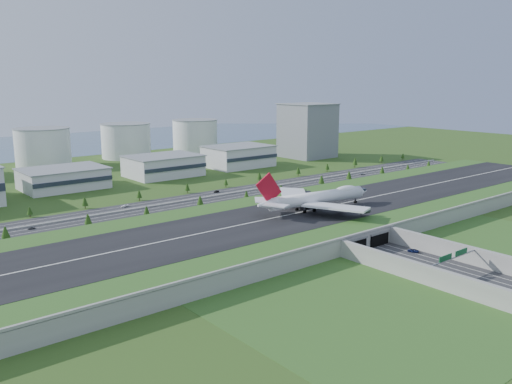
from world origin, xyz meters
TOP-DOWN VIEW (x-y plane):
  - ground at (0.00, 0.00)m, footprint 1200.00×1200.00m
  - airfield_deck at (0.00, -0.09)m, footprint 520.00×100.00m
  - underpass_road at (0.00, -99.42)m, footprint 38.80×120.40m
  - sign_gantry_near at (0.00, -95.04)m, footprint 38.70×0.70m
  - north_expressway at (0.00, 95.00)m, footprint 560.00×36.00m
  - tree_row at (19.31, 95.81)m, footprint 500.39×48.75m
  - hangar_mid_a at (-60.00, 190.00)m, footprint 58.00×42.00m
  - hangar_mid_b at (25.00, 190.00)m, footprint 58.00×42.00m
  - hangar_mid_c at (105.00, 190.00)m, footprint 58.00×42.00m
  - office_tower at (200.00, 195.00)m, footprint 46.00×46.00m
  - fuel_tank_b at (-35.00, 310.00)m, footprint 50.00×50.00m
  - fuel_tank_c at (50.00, 310.00)m, footprint 50.00×50.00m
  - fuel_tank_d at (135.00, 310.00)m, footprint 50.00×50.00m
  - bay_water at (0.00, 480.00)m, footprint 1200.00×260.00m
  - boeing_747 at (14.39, -0.63)m, footprint 79.01×74.27m
  - car_0 at (-9.76, -85.23)m, footprint 1.61×3.89m
  - car_2 at (12.67, -67.05)m, footprint 3.75×5.94m
  - car_4 at (-114.83, 89.06)m, footprint 4.07×1.98m
  - car_5 at (19.94, 105.01)m, footprint 4.62×2.64m
  - car_6 at (158.91, 86.15)m, footprint 5.80×3.61m
  - car_7 at (-52.13, 105.03)m, footprint 5.19×2.45m

SIDE VIEW (x-z plane):
  - ground at x=0.00m, z-range 0.00..0.00m
  - bay_water at x=0.00m, z-range 0.00..0.06m
  - north_expressway at x=0.00m, z-range 0.00..0.12m
  - car_0 at x=-9.76m, z-range 0.12..1.44m
  - car_4 at x=-114.83m, z-range 0.12..1.46m
  - car_5 at x=19.94m, z-range 0.12..1.56m
  - car_7 at x=-52.13m, z-range 0.12..1.58m
  - car_6 at x=158.91m, z-range 0.12..1.62m
  - car_2 at x=12.67m, z-range 0.12..1.65m
  - underpass_road at x=0.00m, z-range -0.57..7.43m
  - airfield_deck at x=0.00m, z-range -0.48..8.72m
  - tree_row at x=19.31m, z-range 0.42..8.91m
  - sign_gantry_near at x=0.00m, z-range 2.05..11.85m
  - hangar_mid_a at x=-60.00m, z-range 0.00..15.00m
  - hangar_mid_b at x=25.00m, z-range 0.00..17.00m
  - hangar_mid_c at x=105.00m, z-range 0.00..19.00m
  - boeing_747 at x=14.39m, z-range 2.66..27.14m
  - fuel_tank_b at x=-35.00m, z-range 0.00..35.00m
  - fuel_tank_c at x=50.00m, z-range 0.00..35.00m
  - fuel_tank_d at x=135.00m, z-range 0.00..35.00m
  - office_tower at x=200.00m, z-range 0.00..55.00m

